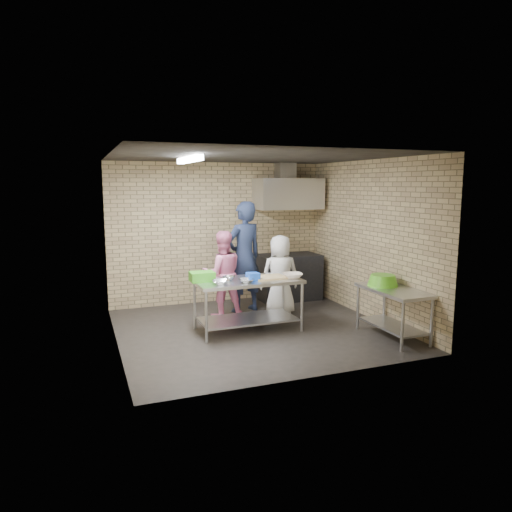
{
  "coord_description": "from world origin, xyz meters",
  "views": [
    {
      "loc": [
        -2.55,
        -6.76,
        2.29
      ],
      "look_at": [
        0.1,
        0.2,
        1.15
      ],
      "focal_mm": 33.02,
      "sensor_mm": 36.0,
      "label": 1
    }
  ],
  "objects_px": {
    "green_crate": "(202,277)",
    "woman_white": "(280,275)",
    "blue_tub": "(253,277)",
    "bottle_green": "(305,198)",
    "man_navy": "(244,257)",
    "woman_pink": "(222,274)",
    "stove": "(289,277)",
    "side_counter": "(393,313)",
    "green_basin": "(383,280)",
    "prep_table": "(248,305)"
  },
  "relations": [
    {
      "from": "man_navy",
      "to": "woman_pink",
      "type": "height_order",
      "value": "man_navy"
    },
    {
      "from": "side_counter",
      "to": "stove",
      "type": "distance_m",
      "value": 2.79
    },
    {
      "from": "green_basin",
      "to": "bottle_green",
      "type": "relative_size",
      "value": 3.07
    },
    {
      "from": "green_crate",
      "to": "bottle_green",
      "type": "height_order",
      "value": "bottle_green"
    },
    {
      "from": "blue_tub",
      "to": "bottle_green",
      "type": "bearing_deg",
      "value": 46.75
    },
    {
      "from": "prep_table",
      "to": "green_basin",
      "type": "relative_size",
      "value": 3.56
    },
    {
      "from": "prep_table",
      "to": "man_navy",
      "type": "xyz_separation_m",
      "value": [
        0.32,
        1.09,
        0.59
      ]
    },
    {
      "from": "prep_table",
      "to": "woman_white",
      "type": "xyz_separation_m",
      "value": [
        0.84,
        0.67,
        0.3
      ]
    },
    {
      "from": "side_counter",
      "to": "bottle_green",
      "type": "xyz_separation_m",
      "value": [
        0.0,
        2.99,
        1.64
      ]
    },
    {
      "from": "side_counter",
      "to": "stove",
      "type": "height_order",
      "value": "stove"
    },
    {
      "from": "woman_white",
      "to": "bottle_green",
      "type": "bearing_deg",
      "value": -125.7
    },
    {
      "from": "blue_tub",
      "to": "bottle_green",
      "type": "relative_size",
      "value": 1.21
    },
    {
      "from": "blue_tub",
      "to": "woman_white",
      "type": "height_order",
      "value": "woman_white"
    },
    {
      "from": "side_counter",
      "to": "blue_tub",
      "type": "relative_size",
      "value": 6.6
    },
    {
      "from": "prep_table",
      "to": "side_counter",
      "type": "height_order",
      "value": "prep_table"
    },
    {
      "from": "green_crate",
      "to": "man_navy",
      "type": "bearing_deg",
      "value": 43.41
    },
    {
      "from": "stove",
      "to": "woman_white",
      "type": "height_order",
      "value": "woman_white"
    },
    {
      "from": "man_navy",
      "to": "stove",
      "type": "bearing_deg",
      "value": -170.17
    },
    {
      "from": "green_crate",
      "to": "woman_white",
      "type": "relative_size",
      "value": 0.26
    },
    {
      "from": "stove",
      "to": "bottle_green",
      "type": "height_order",
      "value": "bottle_green"
    },
    {
      "from": "blue_tub",
      "to": "woman_pink",
      "type": "bearing_deg",
      "value": 100.77
    },
    {
      "from": "green_crate",
      "to": "man_navy",
      "type": "height_order",
      "value": "man_navy"
    },
    {
      "from": "green_crate",
      "to": "prep_table",
      "type": "bearing_deg",
      "value": -9.73
    },
    {
      "from": "blue_tub",
      "to": "woman_pink",
      "type": "distance_m",
      "value": 1.04
    },
    {
      "from": "bottle_green",
      "to": "side_counter",
      "type": "bearing_deg",
      "value": -90.0
    },
    {
      "from": "prep_table",
      "to": "woman_pink",
      "type": "distance_m",
      "value": 0.98
    },
    {
      "from": "green_crate",
      "to": "bottle_green",
      "type": "bearing_deg",
      "value": 33.95
    },
    {
      "from": "prep_table",
      "to": "blue_tub",
      "type": "xyz_separation_m",
      "value": [
        0.05,
        -0.1,
        0.47
      ]
    },
    {
      "from": "prep_table",
      "to": "blue_tub",
      "type": "bearing_deg",
      "value": -63.43
    },
    {
      "from": "woman_pink",
      "to": "green_crate",
      "type": "bearing_deg",
      "value": 58.07
    },
    {
      "from": "man_navy",
      "to": "woman_white",
      "type": "bearing_deg",
      "value": 125.01
    },
    {
      "from": "side_counter",
      "to": "woman_white",
      "type": "bearing_deg",
      "value": 120.9
    },
    {
      "from": "bottle_green",
      "to": "man_navy",
      "type": "bearing_deg",
      "value": -153.57
    },
    {
      "from": "stove",
      "to": "woman_white",
      "type": "xyz_separation_m",
      "value": [
        -0.62,
        -0.97,
        0.26
      ]
    },
    {
      "from": "bottle_green",
      "to": "woman_pink",
      "type": "relative_size",
      "value": 0.1
    },
    {
      "from": "stove",
      "to": "woman_pink",
      "type": "distance_m",
      "value": 1.78
    },
    {
      "from": "green_crate",
      "to": "bottle_green",
      "type": "xyz_separation_m",
      "value": [
        2.61,
        1.76,
        1.12
      ]
    },
    {
      "from": "stove",
      "to": "green_crate",
      "type": "height_order",
      "value": "green_crate"
    },
    {
      "from": "green_crate",
      "to": "woman_pink",
      "type": "bearing_deg",
      "value": 54.8
    },
    {
      "from": "bottle_green",
      "to": "man_navy",
      "type": "distance_m",
      "value": 2.04
    },
    {
      "from": "woman_white",
      "to": "stove",
      "type": "bearing_deg",
      "value": -116.73
    },
    {
      "from": "side_counter",
      "to": "woman_pink",
      "type": "bearing_deg",
      "value": 135.39
    },
    {
      "from": "green_crate",
      "to": "green_basin",
      "type": "relative_size",
      "value": 0.79
    },
    {
      "from": "stove",
      "to": "green_crate",
      "type": "xyz_separation_m",
      "value": [
        -2.16,
        -1.52,
        0.44
      ]
    },
    {
      "from": "green_basin",
      "to": "woman_pink",
      "type": "xyz_separation_m",
      "value": [
        -2.03,
        1.77,
        -0.09
      ]
    },
    {
      "from": "green_basin",
      "to": "woman_white",
      "type": "height_order",
      "value": "woman_white"
    },
    {
      "from": "side_counter",
      "to": "green_basin",
      "type": "height_order",
      "value": "green_basin"
    },
    {
      "from": "side_counter",
      "to": "green_basin",
      "type": "relative_size",
      "value": 2.61
    },
    {
      "from": "green_crate",
      "to": "woman_white",
      "type": "distance_m",
      "value": 1.65
    },
    {
      "from": "green_basin",
      "to": "prep_table",
      "type": "bearing_deg",
      "value": 155.45
    }
  ]
}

